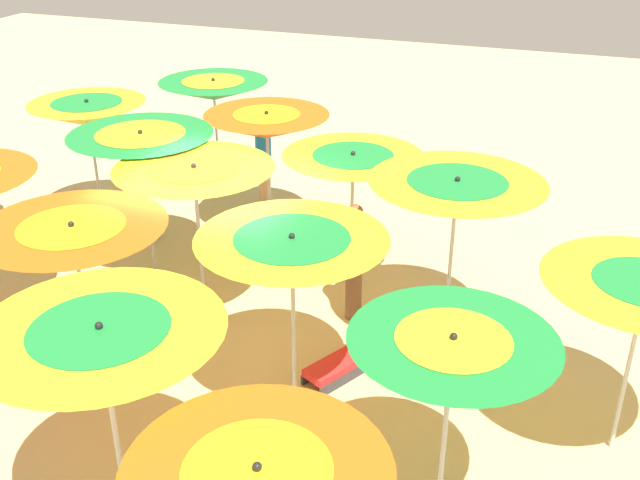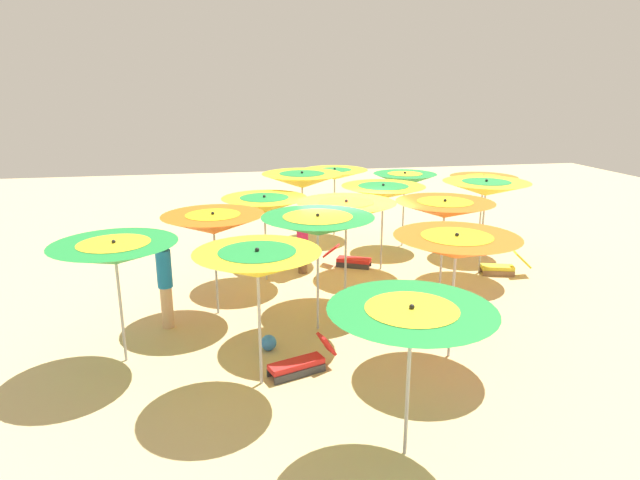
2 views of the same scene
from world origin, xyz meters
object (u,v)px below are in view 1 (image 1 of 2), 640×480
(beach_umbrella_9, at_px, (88,114))
(beach_ball, at_px, (150,229))
(beach_umbrella_6, at_px, (292,251))
(beachgoer_1, at_px, (264,158))
(beach_umbrella_11, at_px, (102,345))
(beach_umbrella_12, at_px, (74,240))
(beach_umbrella_5, at_px, (452,356))
(lounger_2, at_px, (90,230))
(beach_umbrella_1, at_px, (456,196))
(beach_umbrella_4, at_px, (214,90))
(beach_umbrella_8, at_px, (142,145))
(lounger_0, at_px, (343,360))
(beachgoer_0, at_px, (354,260))
(beach_umbrella_7, at_px, (195,180))
(beach_umbrella_2, at_px, (353,167))
(beach_umbrella_3, at_px, (267,126))

(beach_umbrella_9, height_order, beach_ball, beach_umbrella_9)
(beach_umbrella_6, bearing_deg, beachgoer_1, -152.91)
(beach_umbrella_11, height_order, beach_umbrella_12, beach_umbrella_11)
(beach_umbrella_5, distance_m, beach_umbrella_9, 8.87)
(beach_umbrella_12, height_order, beach_ball, beach_umbrella_12)
(beach_umbrella_6, bearing_deg, lounger_2, -120.37)
(beach_umbrella_1, relative_size, beach_umbrella_4, 1.10)
(beach_umbrella_8, xyz_separation_m, beach_umbrella_11, (4.84, 2.61, 0.09))
(beach_umbrella_9, bearing_deg, beach_ball, 78.68)
(lounger_0, bearing_deg, beachgoer_1, -118.69)
(beach_umbrella_8, height_order, beach_umbrella_9, beach_umbrella_8)
(beach_umbrella_8, distance_m, beach_ball, 2.41)
(beach_umbrella_4, relative_size, beach_ball, 7.59)
(beach_umbrella_1, distance_m, beach_ball, 6.17)
(beach_umbrella_9, distance_m, beachgoer_0, 5.69)
(beach_umbrella_4, bearing_deg, beach_umbrella_11, 21.07)
(beach_umbrella_4, bearing_deg, beach_ball, -1.95)
(beach_umbrella_4, bearing_deg, beach_umbrella_7, 24.17)
(beach_umbrella_4, relative_size, beachgoer_1, 1.20)
(beach_umbrella_11, xyz_separation_m, beachgoer_0, (-4.60, 0.86, -1.31))
(beachgoer_1, bearing_deg, beachgoer_0, -44.86)
(beach_umbrella_12, bearing_deg, beachgoer_0, 138.21)
(beach_umbrella_2, height_order, lounger_2, beach_umbrella_2)
(beach_umbrella_6, height_order, lounger_0, beach_umbrella_6)
(beach_umbrella_5, height_order, beach_ball, beach_umbrella_5)
(beach_umbrella_8, xyz_separation_m, beachgoer_1, (-3.00, 0.65, -1.17))
(beach_umbrella_6, distance_m, beach_umbrella_7, 2.49)
(beach_umbrella_4, relative_size, beach_umbrella_8, 0.94)
(beach_umbrella_9, relative_size, beach_umbrella_11, 0.94)
(beach_umbrella_3, xyz_separation_m, beach_umbrella_11, (6.83, 1.42, 0.26))
(beach_ball, bearing_deg, beach_umbrella_4, 178.05)
(beach_umbrella_2, distance_m, beachgoer_0, 1.46)
(lounger_0, bearing_deg, beach_umbrella_3, -117.14)
(beach_umbrella_12, bearing_deg, lounger_2, -143.85)
(lounger_2, xyz_separation_m, beachgoer_1, (-2.39, 2.33, 0.80))
(beach_umbrella_2, xyz_separation_m, beachgoer_1, (-2.24, -2.46, -0.96))
(beach_umbrella_11, bearing_deg, beach_umbrella_12, -137.97)
(beach_umbrella_1, height_order, beach_umbrella_5, beach_umbrella_1)
(beach_umbrella_7, relative_size, beachgoer_1, 1.26)
(beach_umbrella_9, xyz_separation_m, lounger_0, (2.89, 5.66, -1.89))
(beach_umbrella_11, bearing_deg, beach_umbrella_6, 162.48)
(beach_umbrella_6, distance_m, lounger_0, 2.09)
(beach_umbrella_12, distance_m, beachgoer_0, 3.93)
(beach_umbrella_9, bearing_deg, beach_umbrella_3, 102.58)
(beach_umbrella_1, height_order, beach_umbrella_8, beach_umbrella_1)
(beach_umbrella_5, relative_size, beach_umbrella_12, 0.97)
(beach_ball, bearing_deg, beach_umbrella_3, 115.43)
(beach_umbrella_6, xyz_separation_m, beach_umbrella_7, (-1.47, -2.01, 0.01))
(beach_umbrella_6, height_order, beach_umbrella_11, beach_umbrella_11)
(beach_umbrella_4, xyz_separation_m, beach_umbrella_9, (2.33, -1.24, 0.07))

